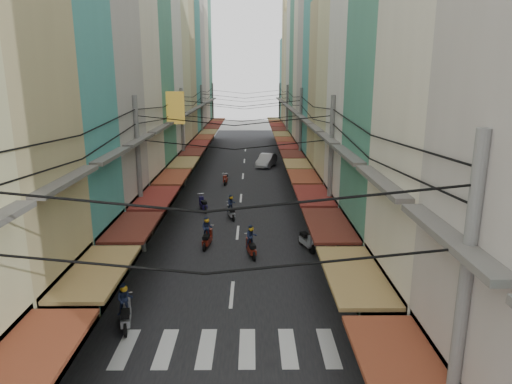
{
  "coord_description": "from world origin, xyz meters",
  "views": [
    {
      "loc": [
        0.89,
        -19.86,
        9.05
      ],
      "look_at": [
        1.1,
        5.56,
        2.63
      ],
      "focal_mm": 32.0,
      "sensor_mm": 36.0,
      "label": 1
    }
  ],
  "objects_px": {
    "bicycle": "(404,291)",
    "traffic_sign": "(352,228)",
    "white_car": "(266,166)",
    "market_umbrella": "(385,265)"
  },
  "relations": [
    {
      "from": "bicycle",
      "to": "white_car",
      "type": "bearing_deg",
      "value": 10.12
    },
    {
      "from": "bicycle",
      "to": "traffic_sign",
      "type": "height_order",
      "value": "traffic_sign"
    },
    {
      "from": "white_car",
      "to": "bicycle",
      "type": "xyz_separation_m",
      "value": [
        5.14,
        -28.56,
        0.0
      ]
    },
    {
      "from": "white_car",
      "to": "bicycle",
      "type": "height_order",
      "value": "white_car"
    },
    {
      "from": "white_car",
      "to": "traffic_sign",
      "type": "relative_size",
      "value": 1.62
    },
    {
      "from": "bicycle",
      "to": "market_umbrella",
      "type": "bearing_deg",
      "value": 142.29
    },
    {
      "from": "market_umbrella",
      "to": "traffic_sign",
      "type": "relative_size",
      "value": 0.82
    },
    {
      "from": "bicycle",
      "to": "traffic_sign",
      "type": "xyz_separation_m",
      "value": [
        -1.86,
        2.47,
        2.08
      ]
    },
    {
      "from": "traffic_sign",
      "to": "bicycle",
      "type": "bearing_deg",
      "value": -52.98
    },
    {
      "from": "white_car",
      "to": "market_umbrella",
      "type": "distance_m",
      "value": 30.82
    }
  ]
}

